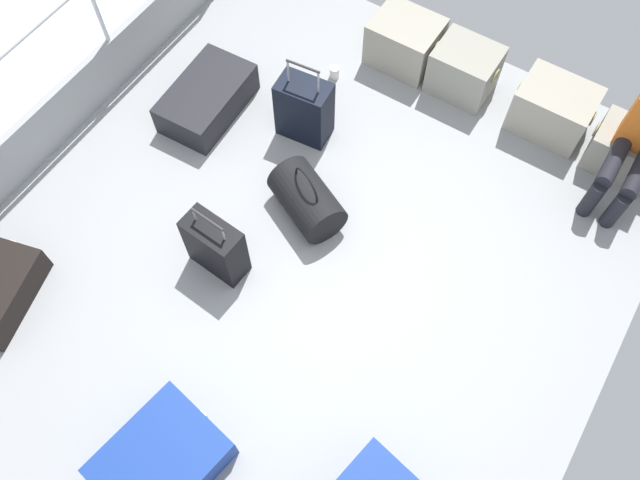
# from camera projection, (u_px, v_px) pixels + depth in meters

# --- Properties ---
(ground_plane) EXTENTS (4.40, 5.20, 0.06)m
(ground_plane) POSITION_uv_depth(u_px,v_px,m) (292.00, 268.00, 4.66)
(ground_plane) COLOR #939699
(gunwale_port) EXTENTS (0.06, 5.20, 0.45)m
(gunwale_port) POSITION_uv_depth(u_px,v_px,m) (57.00, 117.00, 4.97)
(gunwale_port) COLOR #939699
(gunwale_port) RESTS_ON ground_plane
(railing_port) EXTENTS (0.04, 4.20, 1.02)m
(railing_port) POSITION_uv_depth(u_px,v_px,m) (28.00, 67.00, 4.48)
(railing_port) COLOR silver
(railing_port) RESTS_ON ground_plane
(cargo_crate_0) EXTENTS (0.58, 0.45, 0.41)m
(cargo_crate_0) POSITION_uv_depth(u_px,v_px,m) (405.00, 42.00, 5.37)
(cargo_crate_0) COLOR #9E9989
(cargo_crate_0) RESTS_ON ground_plane
(cargo_crate_1) EXTENTS (0.53, 0.42, 0.41)m
(cargo_crate_1) POSITION_uv_depth(u_px,v_px,m) (464.00, 70.00, 5.22)
(cargo_crate_1) COLOR gray
(cargo_crate_1) RESTS_ON ground_plane
(cargo_crate_2) EXTENTS (0.61, 0.44, 0.41)m
(cargo_crate_2) POSITION_uv_depth(u_px,v_px,m) (553.00, 109.00, 5.04)
(cargo_crate_2) COLOR #9E9989
(cargo_crate_2) RESTS_ON ground_plane
(cargo_crate_3) EXTENTS (0.60, 0.40, 0.35)m
(cargo_crate_3) POSITION_uv_depth(u_px,v_px,m) (630.00, 152.00, 4.88)
(cargo_crate_3) COLOR gray
(cargo_crate_3) RESTS_ON ground_plane
(suitcase_0) EXTENTS (0.43, 0.23, 0.64)m
(suitcase_0) POSITION_uv_depth(u_px,v_px,m) (216.00, 246.00, 4.42)
(suitcase_0) COLOR black
(suitcase_0) RESTS_ON ground_plane
(suitcase_1) EXTENTS (0.68, 0.80, 0.26)m
(suitcase_1) POSITION_uv_depth(u_px,v_px,m) (162.00, 461.00, 3.89)
(suitcase_1) COLOR navy
(suitcase_1) RESTS_ON ground_plane
(suitcase_2) EXTENTS (0.43, 0.29, 0.75)m
(suitcase_2) POSITION_uv_depth(u_px,v_px,m) (304.00, 109.00, 4.96)
(suitcase_2) COLOR black
(suitcase_2) RESTS_ON ground_plane
(suitcase_4) EXTENTS (0.52, 0.83, 0.27)m
(suitcase_4) POSITION_uv_depth(u_px,v_px,m) (207.00, 99.00, 5.18)
(suitcase_4) COLOR black
(suitcase_4) RESTS_ON ground_plane
(duffel_bag) EXTENTS (0.65, 0.55, 0.50)m
(duffel_bag) POSITION_uv_depth(u_px,v_px,m) (307.00, 200.00, 4.69)
(duffel_bag) COLOR black
(duffel_bag) RESTS_ON ground_plane
(paper_cup) EXTENTS (0.08, 0.08, 0.10)m
(paper_cup) POSITION_uv_depth(u_px,v_px,m) (334.00, 72.00, 5.42)
(paper_cup) COLOR white
(paper_cup) RESTS_ON ground_plane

